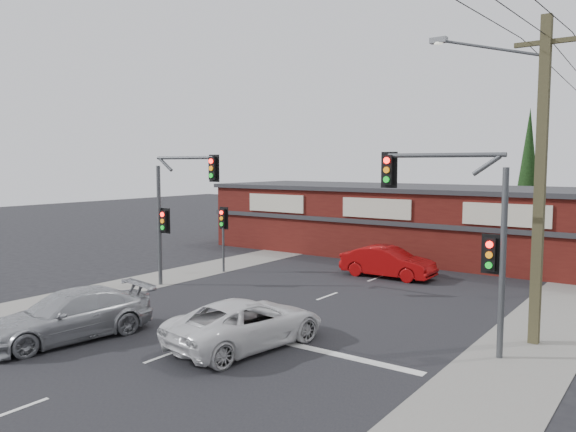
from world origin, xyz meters
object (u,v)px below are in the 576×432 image
Objects in this scene: white_suv at (247,323)px; silver_suv at (69,315)px; red_sedan at (388,262)px; shop_building at (421,221)px; utility_pole at (536,170)px.

silver_suv reaches higher than white_suv.
shop_building reaches higher than red_sedan.
shop_building is (-1.31, 7.29, 1.37)m from red_sedan.
utility_pole reaches higher than white_suv.
white_suv is at bearing -176.13° from red_sedan.
white_suv is 0.98× the size of silver_suv.
shop_building is (2.69, 22.18, 1.36)m from silver_suv.
utility_pole is (9.36, -14.00, 3.26)m from shop_building.
utility_pole is at bearing -130.87° from red_sedan.
silver_suv is at bearing -96.91° from shop_building.
silver_suv is 15.42m from red_sedan.
shop_building is at bearing 123.76° from utility_pole.
red_sedan reaches higher than white_suv.
utility_pole is (8.05, -6.71, 4.64)m from red_sedan.
utility_pole is (7.00, 5.40, 4.67)m from white_suv.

